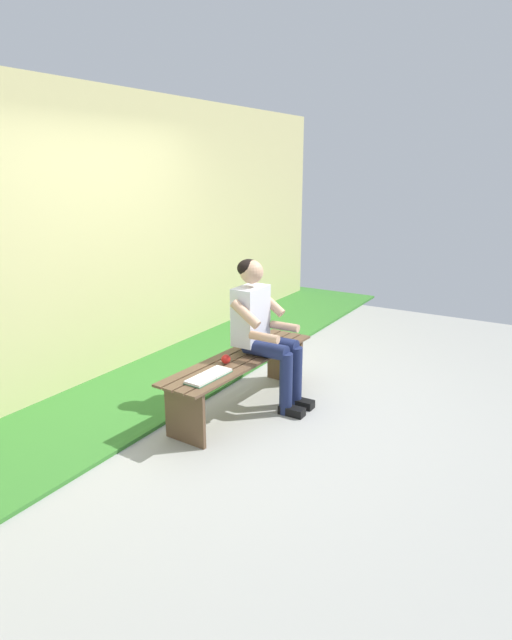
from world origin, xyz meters
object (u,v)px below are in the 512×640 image
person_seated (263,327)px  book_open (209,376)px  bench_near (241,370)px  apple (226,359)px

person_seated → book_open: person_seated is taller
bench_near → book_open: book_open is taller
bench_near → apple: bearing=-6.6°
person_seated → apple: bearing=-17.8°
person_seated → bench_near: bearing=-27.7°
person_seated → apple: size_ratio=16.31×
bench_near → apple: size_ratio=22.01×
bench_near → apple: 0.25m
apple → book_open: 0.33m
bench_near → book_open: 0.53m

